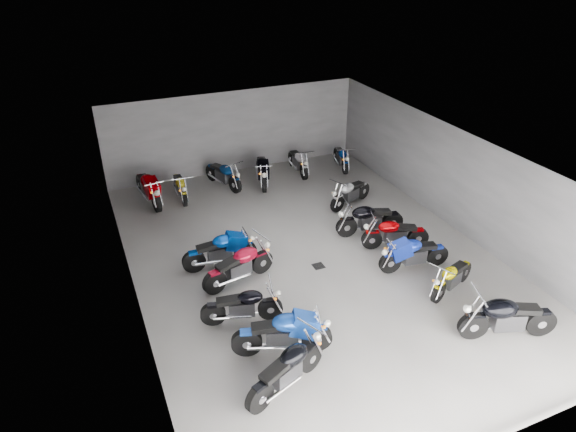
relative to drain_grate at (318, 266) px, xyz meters
name	(u,v)px	position (x,y,z in m)	size (l,w,h in m)	color
ground	(311,257)	(0.00, 0.50, -0.01)	(14.00, 14.00, 0.00)	#9E9C96
wall_back	(234,132)	(0.00, 7.50, 1.59)	(10.00, 0.10, 3.20)	gray
wall_left	(129,247)	(-5.00, 0.50, 1.59)	(0.10, 14.00, 3.20)	gray
wall_right	(456,180)	(5.00, 0.50, 1.59)	(0.10, 14.00, 3.20)	gray
ceiling	(314,155)	(0.00, 0.50, 3.21)	(10.00, 14.00, 0.04)	black
drain_grate	(318,266)	(0.00, 0.00, 0.00)	(0.32, 0.32, 0.01)	black
motorcycle_left_a	(287,369)	(-2.60, -3.77, 0.51)	(2.05, 0.98, 0.95)	black
motorcycle_left_b	(283,333)	(-2.26, -2.77, 0.54)	(2.21, 0.84, 1.00)	black
motorcycle_left_c	(243,306)	(-2.75, -1.41, 0.48)	(1.97, 0.65, 0.88)	black
motorcycle_left_d	(239,266)	(-2.30, 0.18, 0.52)	(2.16, 0.72, 0.97)	black
motorcycle_left_e	(221,250)	(-2.54, 1.12, 0.51)	(2.16, 0.44, 0.95)	black
motorcycle_right_a	(507,317)	(2.71, -4.34, 0.56)	(2.26, 0.91, 1.03)	black
motorcycle_right_b	(452,277)	(2.68, -2.43, 0.45)	(1.80, 0.81, 0.83)	black
motorcycle_right_c	(414,254)	(2.38, -1.15, 0.50)	(2.10, 0.51, 0.92)	black
motorcycle_right_d	(395,233)	(2.53, 0.01, 0.49)	(1.99, 0.78, 0.90)	black
motorcycle_right_e	(369,219)	(2.25, 1.02, 0.52)	(2.19, 0.59, 0.97)	black
motorcycle_right_f	(350,193)	(2.68, 2.98, 0.48)	(1.91, 0.87, 0.88)	black
motorcycle_back_a	(148,188)	(-3.71, 5.94, 0.56)	(0.58, 2.36, 1.04)	black
motorcycle_back_b	(180,186)	(-2.62, 5.84, 0.46)	(0.40, 1.95, 0.85)	black
motorcycle_back_c	(223,174)	(-0.91, 6.16, 0.50)	(0.82, 2.02, 0.92)	black
motorcycle_back_d	(262,170)	(0.53, 5.88, 0.54)	(0.80, 2.24, 1.01)	black
motorcycle_back_e	(298,161)	(2.18, 6.24, 0.48)	(0.44, 2.04, 0.90)	black
motorcycle_back_f	(341,157)	(3.98, 6.01, 0.45)	(0.58, 1.86, 0.83)	black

